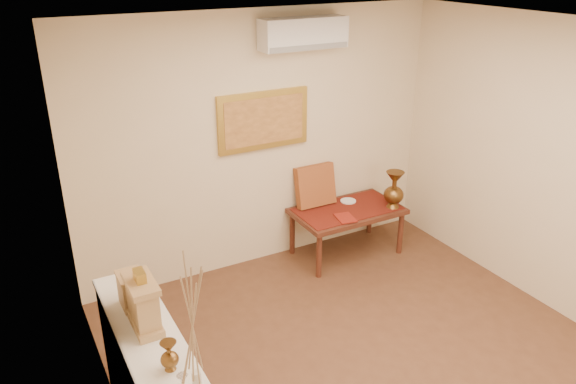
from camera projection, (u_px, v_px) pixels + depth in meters
floor at (388, 378)px, 4.55m from camera, size 4.50×4.50×0.00m
ceiling at (419, 37)px, 3.48m from camera, size 4.50×4.50×0.00m
wall_back at (263, 143)px, 5.83m from camera, size 4.00×0.02×2.70m
wall_left at (120, 309)px, 3.14m from camera, size 0.02×4.50×2.70m
white_vase at (195, 354)px, 2.58m from camera, size 0.19×0.19×1.01m
brass_urn_small at (169, 352)px, 3.18m from camera, size 0.11×0.11×0.24m
table_cloth at (347, 209)px, 6.22m from camera, size 1.14×0.59×0.01m
brass_urn_tall at (394, 186)px, 6.16m from camera, size 0.23×0.23×0.51m
plate at (348, 201)px, 6.40m from camera, size 0.18×0.18×0.01m
menu at (345, 218)px, 5.99m from camera, size 0.22×0.28×0.01m
cushion at (315, 186)px, 6.23m from camera, size 0.46×0.19×0.47m
mantel_clock at (143, 303)px, 3.53m from camera, size 0.17×0.36×0.41m
wooden_chest at (132, 290)px, 3.76m from camera, size 0.16×0.21×0.24m
low_table at (347, 214)px, 6.25m from camera, size 1.20×0.70×0.55m
painting at (264, 120)px, 5.71m from camera, size 1.00×0.06×0.60m
ac_unit at (304, 33)px, 5.47m from camera, size 0.90×0.25×0.30m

